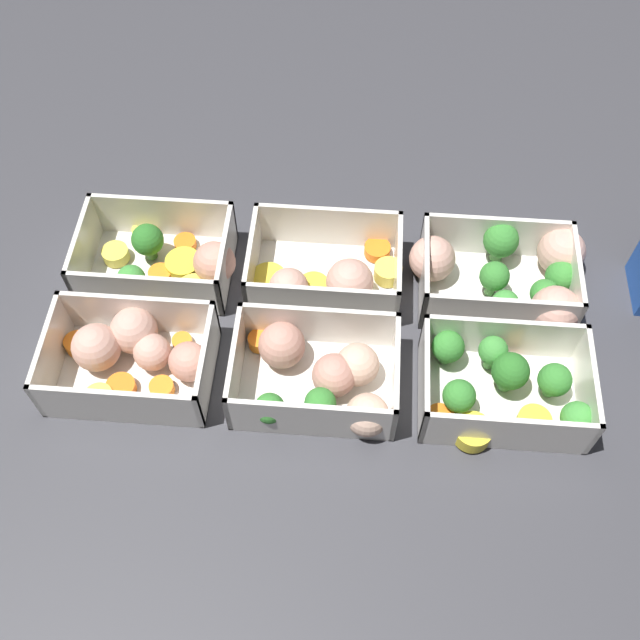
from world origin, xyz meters
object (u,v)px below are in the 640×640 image
object	(u,v)px
container_near_right	(503,386)
container_far_left	(168,261)
container_near_left	(132,354)
container_far_center	(327,276)
container_near_center	(321,376)
container_far_right	(512,275)

from	to	relation	value
container_near_right	container_far_left	world-z (taller)	same
container_near_left	container_near_right	distance (m)	0.37
container_far_left	container_far_center	xyz separation A→B (m)	(0.17, -0.01, 0.00)
container_near_center	container_far_left	distance (m)	0.22
container_far_left	container_far_right	bearing A→B (deg)	0.93
container_far_right	container_near_center	bearing A→B (deg)	-144.98
container_near_left	container_far_center	xyz separation A→B (m)	(0.19, 0.11, -0.00)
container_near_left	container_near_center	size ratio (longest dim) A/B	1.03
container_near_right	container_far_right	world-z (taller)	same
container_far_center	container_near_right	bearing A→B (deg)	-33.82
container_near_left	container_near_right	bearing A→B (deg)	-1.44
container_near_center	container_far_center	distance (m)	0.12
container_far_right	container_far_center	bearing A→B (deg)	-176.16
container_near_left	container_near_center	bearing A→B (deg)	-3.26
container_near_center	container_near_left	bearing A→B (deg)	176.74
container_near_right	container_far_left	distance (m)	0.38
container_near_center	container_far_right	bearing A→B (deg)	35.02
container_far_left	container_far_center	distance (m)	0.17
container_near_left	container_near_center	distance (m)	0.19
container_near_left	container_far_left	xyz separation A→B (m)	(0.01, 0.12, -0.00)
container_far_left	container_far_center	bearing A→B (deg)	-2.37
container_near_center	container_near_right	xyz separation A→B (m)	(0.18, 0.00, -0.00)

